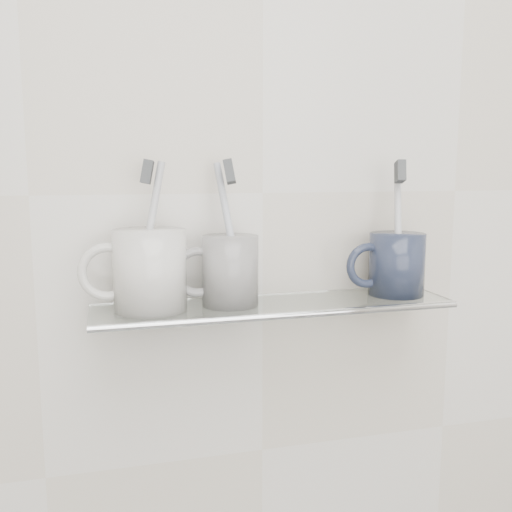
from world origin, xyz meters
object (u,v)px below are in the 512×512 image
object	(u,v)px
shelf_glass	(274,306)
mug_left	(150,270)
mug_right	(397,264)
mug_center	(230,271)

from	to	relation	value
shelf_glass	mug_left	xyz separation A→B (m)	(-0.17, 0.00, 0.06)
shelf_glass	mug_right	distance (m)	0.20
mug_left	mug_center	world-z (taller)	mug_left
mug_right	shelf_glass	bearing A→B (deg)	-166.59
shelf_glass	mug_left	world-z (taller)	mug_left
mug_left	mug_center	bearing A→B (deg)	-2.98
shelf_glass	mug_right	xyz separation A→B (m)	(0.19, 0.00, 0.05)
shelf_glass	mug_center	distance (m)	0.08
mug_right	mug_left	bearing A→B (deg)	-168.11
shelf_glass	mug_right	world-z (taller)	mug_right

